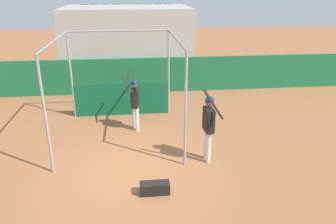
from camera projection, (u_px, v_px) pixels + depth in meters
name	position (u px, v px, depth m)	size (l,w,h in m)	color
ground_plane	(130.00, 172.00, 8.61)	(60.00, 60.00, 0.00)	#935B38
outfield_wall	(129.00, 76.00, 14.65)	(24.00, 0.12, 1.57)	#196038
bleacher_section	(128.00, 45.00, 16.18)	(5.95, 4.00, 3.65)	#9E9E99
batting_cage	(120.00, 87.00, 11.21)	(3.57, 3.97, 3.15)	gray
player_batter	(135.00, 100.00, 10.80)	(0.54, 0.95, 1.88)	silver
player_waiting	(209.00, 122.00, 8.77)	(0.55, 0.80, 2.18)	silver
equipment_bag	(155.00, 188.00, 7.70)	(0.70, 0.28, 0.28)	black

